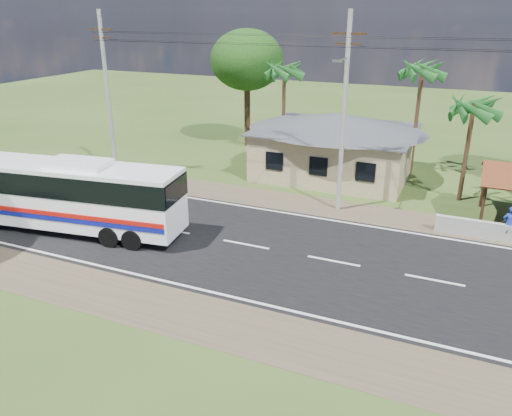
# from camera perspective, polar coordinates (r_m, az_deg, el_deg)

# --- Properties ---
(ground) EXTENTS (120.00, 120.00, 0.00)m
(ground) POSITION_cam_1_polar(r_m,az_deg,el_deg) (25.02, -1.16, -4.22)
(ground) COLOR #2F4518
(ground) RESTS_ON ground
(road) EXTENTS (120.00, 16.00, 0.03)m
(road) POSITION_cam_1_polar(r_m,az_deg,el_deg) (25.02, -1.16, -4.20)
(road) COLOR black
(road) RESTS_ON ground
(house) EXTENTS (12.40, 10.00, 5.00)m
(house) POSITION_cam_1_polar(r_m,az_deg,el_deg) (35.48, 9.09, 7.91)
(house) COLOR tan
(house) RESTS_ON ground
(concrete_barrier) EXTENTS (7.00, 0.30, 0.90)m
(concrete_barrier) POSITION_cam_1_polar(r_m,az_deg,el_deg) (28.22, 26.84, -2.59)
(concrete_barrier) COLOR #9E9E99
(concrete_barrier) RESTS_ON ground
(utility_poles) EXTENTS (32.80, 2.22, 11.00)m
(utility_poles) POSITION_cam_1_polar(r_m,az_deg,el_deg) (28.25, 9.35, 10.88)
(utility_poles) COLOR #9E9E99
(utility_poles) RESTS_ON ground
(palm_near) EXTENTS (2.80, 2.80, 6.70)m
(palm_near) POSITION_cam_1_polar(r_m,az_deg,el_deg) (31.90, 23.62, 10.50)
(palm_near) COLOR #47301E
(palm_near) RESTS_ON ground
(palm_mid) EXTENTS (2.80, 2.80, 8.20)m
(palm_mid) POSITION_cam_1_polar(r_m,az_deg,el_deg) (36.32, 18.47, 14.67)
(palm_mid) COLOR #47301E
(palm_mid) RESTS_ON ground
(palm_far) EXTENTS (2.80, 2.80, 7.70)m
(palm_far) POSITION_cam_1_polar(r_m,az_deg,el_deg) (39.07, 3.26, 15.41)
(palm_far) COLOR #47301E
(palm_far) RESTS_ON ground
(tree_behind_house) EXTENTS (6.00, 6.00, 9.61)m
(tree_behind_house) POSITION_cam_1_polar(r_m,az_deg,el_deg) (42.38, -1.04, 16.52)
(tree_behind_house) COLOR #47301E
(tree_behind_house) RESTS_ON ground
(coach_bus) EXTENTS (12.95, 4.39, 3.95)m
(coach_bus) POSITION_cam_1_polar(r_m,az_deg,el_deg) (27.67, -21.09, 1.92)
(coach_bus) COLOR white
(coach_bus) RESTS_ON ground
(person) EXTENTS (0.72, 0.51, 1.89)m
(person) POSITION_cam_1_polar(r_m,az_deg,el_deg) (28.09, 26.98, -1.63)
(person) COLOR #1C339A
(person) RESTS_ON ground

